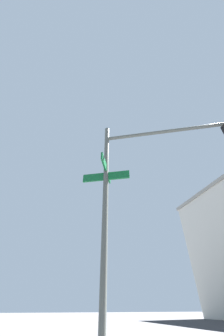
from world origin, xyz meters
TOP-DOWN VIEW (x-y plane):
  - traffic_signal_near at (-6.16, -6.08)m, footprint 2.05×3.49m

SIDE VIEW (x-z plane):
  - traffic_signal_near at x=-6.16m, z-range 1.04..6.04m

